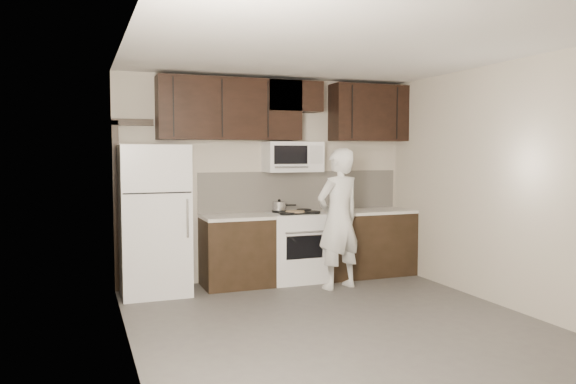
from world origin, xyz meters
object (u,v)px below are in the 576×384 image
microwave (293,157)px  person (339,219)px  refrigerator (154,220)px  stove (296,246)px

microwave → person: size_ratio=0.43×
microwave → refrigerator: (-1.85, -0.17, -0.75)m
stove → microwave: size_ratio=1.24×
stove → refrigerator: (-1.85, -0.05, 0.44)m
stove → microwave: microwave is taller
person → refrigerator: bearing=-28.4°
stove → refrigerator: bearing=-178.5°
microwave → stove: bearing=-89.9°
refrigerator → microwave: bearing=5.1°
stove → refrigerator: refrigerator is taller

